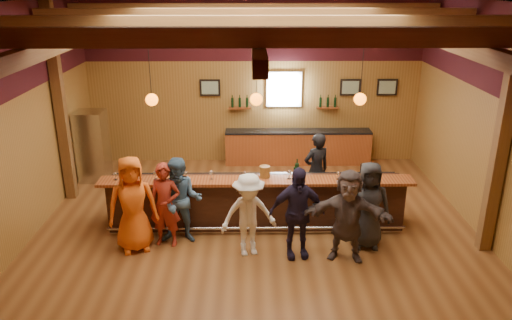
# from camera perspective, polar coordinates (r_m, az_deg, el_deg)

# --- Properties ---
(room) EXTENTS (9.04, 9.00, 4.52)m
(room) POSITION_cam_1_polar(r_m,az_deg,el_deg) (9.58, 0.02, 10.00)
(room) COLOR brown
(room) RESTS_ON ground
(bar_counter) EXTENTS (6.30, 1.07, 1.11)m
(bar_counter) POSITION_cam_1_polar(r_m,az_deg,el_deg) (10.49, 0.10, -4.53)
(bar_counter) COLOR black
(bar_counter) RESTS_ON ground
(back_bar_cabinet) EXTENTS (4.00, 0.52, 0.95)m
(back_bar_cabinet) POSITION_cam_1_polar(r_m,az_deg,el_deg) (13.89, 4.79, 1.51)
(back_bar_cabinet) COLOR brown
(back_bar_cabinet) RESTS_ON ground
(window) EXTENTS (0.95, 0.09, 0.95)m
(window) POSITION_cam_1_polar(r_m,az_deg,el_deg) (13.65, 3.21, 8.08)
(window) COLOR silver
(window) RESTS_ON room
(framed_pictures) EXTENTS (5.35, 0.05, 0.45)m
(framed_pictures) POSITION_cam_1_polar(r_m,az_deg,el_deg) (13.72, 6.87, 8.24)
(framed_pictures) COLOR black
(framed_pictures) RESTS_ON room
(wine_shelves) EXTENTS (3.00, 0.18, 0.30)m
(wine_shelves) POSITION_cam_1_polar(r_m,az_deg,el_deg) (13.69, 3.19, 6.26)
(wine_shelves) COLOR brown
(wine_shelves) RESTS_ON room
(pendant_lights) EXTENTS (4.24, 0.24, 1.37)m
(pendant_lights) POSITION_cam_1_polar(r_m,az_deg,el_deg) (9.63, 0.02, 6.98)
(pendant_lights) COLOR black
(pendant_lights) RESTS_ON room
(stainless_fridge) EXTENTS (0.70, 0.70, 1.80)m
(stainless_fridge) POSITION_cam_1_polar(r_m,az_deg,el_deg) (13.24, -18.17, 1.53)
(stainless_fridge) COLOR silver
(stainless_fridge) RESTS_ON ground
(customer_orange) EXTENTS (1.05, 0.84, 1.86)m
(customer_orange) POSITION_cam_1_polar(r_m,az_deg,el_deg) (9.60, -13.92, -4.92)
(customer_orange) COLOR orange
(customer_orange) RESTS_ON ground
(customer_redvest) EXTENTS (0.66, 0.48, 1.67)m
(customer_redvest) POSITION_cam_1_polar(r_m,az_deg,el_deg) (9.67, -10.34, -5.09)
(customer_redvest) COLOR maroon
(customer_redvest) RESTS_ON ground
(customer_denim) EXTENTS (0.85, 0.67, 1.73)m
(customer_denim) POSITION_cam_1_polar(r_m,az_deg,el_deg) (9.71, -8.59, -4.66)
(customer_denim) COLOR #416282
(customer_denim) RESTS_ON ground
(customer_white) EXTENTS (1.15, 0.82, 1.61)m
(customer_white) POSITION_cam_1_polar(r_m,az_deg,el_deg) (9.20, -0.84, -6.31)
(customer_white) COLOR white
(customer_white) RESTS_ON ground
(customer_navy) EXTENTS (1.08, 0.56, 1.76)m
(customer_navy) POSITION_cam_1_polar(r_m,az_deg,el_deg) (9.14, 4.69, -6.04)
(customer_navy) COLOR #1F1933
(customer_navy) RESTS_ON ground
(customer_brown) EXTENTS (1.68, 0.83, 1.74)m
(customer_brown) POSITION_cam_1_polar(r_m,az_deg,el_deg) (9.19, 10.42, -6.26)
(customer_brown) COLOR #4E403F
(customer_brown) RESTS_ON ground
(customer_dark) EXTENTS (0.86, 0.57, 1.71)m
(customer_dark) POSITION_cam_1_polar(r_m,az_deg,el_deg) (9.68, 12.70, -5.07)
(customer_dark) COLOR #252527
(customer_dark) RESTS_ON ground
(bartender) EXTENTS (0.74, 0.63, 1.72)m
(bartender) POSITION_cam_1_polar(r_m,az_deg,el_deg) (11.19, 6.90, -1.17)
(bartender) COLOR black
(bartender) RESTS_ON ground
(ice_bucket) EXTENTS (0.21, 0.21, 0.23)m
(ice_bucket) POSITION_cam_1_polar(r_m,az_deg,el_deg) (10.04, 1.02, -1.33)
(ice_bucket) COLOR brown
(ice_bucket) RESTS_ON bar_counter
(bottle_a) EXTENTS (0.07, 0.07, 0.32)m
(bottle_a) POSITION_cam_1_polar(r_m,az_deg,el_deg) (9.99, 4.49, -1.45)
(bottle_a) COLOR black
(bottle_a) RESTS_ON bar_counter
(bottle_b) EXTENTS (0.08, 0.08, 0.38)m
(bottle_b) POSITION_cam_1_polar(r_m,az_deg,el_deg) (10.09, 4.70, -1.10)
(bottle_b) COLOR black
(bottle_b) RESTS_ON bar_counter
(glass_a) EXTENTS (0.07, 0.07, 0.17)m
(glass_a) POSITION_cam_1_polar(r_m,az_deg,el_deg) (10.28, -15.80, -1.59)
(glass_a) COLOR silver
(glass_a) RESTS_ON bar_counter
(glass_b) EXTENTS (0.08, 0.08, 0.19)m
(glass_b) POSITION_cam_1_polar(r_m,az_deg,el_deg) (10.12, -11.45, -1.47)
(glass_b) COLOR silver
(glass_b) RESTS_ON bar_counter
(glass_c) EXTENTS (0.08, 0.08, 0.18)m
(glass_c) POSITION_cam_1_polar(r_m,az_deg,el_deg) (10.00, -8.04, -1.57)
(glass_c) COLOR silver
(glass_c) RESTS_ON bar_counter
(glass_d) EXTENTS (0.09, 0.09, 0.19)m
(glass_d) POSITION_cam_1_polar(r_m,az_deg,el_deg) (9.95, -5.13, -1.48)
(glass_d) COLOR silver
(glass_d) RESTS_ON bar_counter
(glass_e) EXTENTS (0.08, 0.08, 0.18)m
(glass_e) POSITION_cam_1_polar(r_m,az_deg,el_deg) (9.91, -1.27, -1.54)
(glass_e) COLOR silver
(glass_e) RESTS_ON bar_counter
(glass_f) EXTENTS (0.08, 0.08, 0.19)m
(glass_f) POSITION_cam_1_polar(r_m,az_deg,el_deg) (9.96, 3.81, -1.43)
(glass_f) COLOR silver
(glass_f) RESTS_ON bar_counter
(glass_g) EXTENTS (0.07, 0.07, 0.16)m
(glass_g) POSITION_cam_1_polar(r_m,az_deg,el_deg) (10.06, 9.38, -1.57)
(glass_g) COLOR silver
(glass_g) RESTS_ON bar_counter
(glass_h) EXTENTS (0.07, 0.07, 0.16)m
(glass_h) POSITION_cam_1_polar(r_m,az_deg,el_deg) (10.14, 12.74, -1.62)
(glass_h) COLOR silver
(glass_h) RESTS_ON bar_counter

